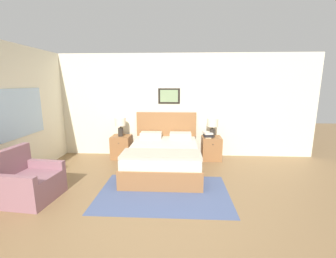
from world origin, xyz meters
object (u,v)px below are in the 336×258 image
Objects in this scene: armchair at (28,183)px; table_lamp_by_door at (213,125)px; table_lamp_near_window at (120,124)px; nightstand_near_window at (121,147)px; nightstand_by_door at (211,148)px; bed at (164,157)px.

armchair is 3.95m from table_lamp_by_door.
table_lamp_near_window is 2.28m from table_lamp_by_door.
armchair is 2.38m from nightstand_near_window.
nightstand_by_door is 1.23× the size of table_lamp_by_door.
bed is 1.49m from table_lamp_by_door.
bed is 3.63× the size of nightstand_near_window.
nightstand_near_window is at bearing 98.83° from table_lamp_near_window.
table_lamp_by_door is at bearing 33.63° from bed.
armchair is at bearing -146.45° from table_lamp_by_door.
bed is 2.53m from armchair.
bed is 2.42× the size of armchair.
armchair reaches higher than nightstand_by_door.
nightstand_by_door is 1.23× the size of table_lamp_near_window.
bed reaches higher than table_lamp_near_window.
nightstand_by_door is (2.27, 0.00, 0.00)m from nightstand_near_window.
bed is at bearing -33.81° from table_lamp_near_window.
nightstand_near_window is at bearing 179.67° from table_lamp_by_door.
bed is 1.37m from nightstand_by_door.
nightstand_near_window and nightstand_by_door have the same top height.
table_lamp_near_window is at bearing 146.19° from bed.
armchair is 1.84× the size of table_lamp_by_door.
armchair is at bearing -114.36° from table_lamp_near_window.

